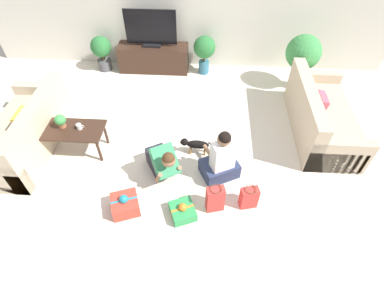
{
  "coord_description": "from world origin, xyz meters",
  "views": [
    {
      "loc": [
        0.48,
        -3.37,
        3.61
      ],
      "look_at": [
        0.28,
        -0.33,
        0.45
      ],
      "focal_mm": 28.0,
      "sensor_mm": 36.0,
      "label": 1
    }
  ],
  "objects": [
    {
      "name": "person_kneeling",
      "position": [
        -0.12,
        -0.58,
        0.32
      ],
      "size": [
        0.63,
        0.79,
        0.75
      ],
      "rotation": [
        0.0,
        0.0,
        0.51
      ],
      "color": "#23232D",
      "rests_on": "ground_plane"
    },
    {
      "name": "coffee_table",
      "position": [
        -1.59,
        -0.15,
        0.41
      ],
      "size": [
        1.0,
        0.51,
        0.47
      ],
      "color": "#382319",
      "rests_on": "ground_plane"
    },
    {
      "name": "potted_plant_back_left",
      "position": [
        -1.79,
        2.29,
        0.45
      ],
      "size": [
        0.43,
        0.43,
        0.75
      ],
      "color": "#4C4C51",
      "rests_on": "ground_plane"
    },
    {
      "name": "mug",
      "position": [
        -1.45,
        -0.13,
        0.51
      ],
      "size": [
        0.12,
        0.08,
        0.09
      ],
      "color": "silver",
      "rests_on": "coffee_table"
    },
    {
      "name": "potted_plant_corner_right",
      "position": [
        2.24,
        1.88,
        0.73
      ],
      "size": [
        0.66,
        0.66,
        1.09
      ],
      "color": "beige",
      "rests_on": "ground_plane"
    },
    {
      "name": "gift_bag_b",
      "position": [
        0.64,
        -1.11,
        0.22
      ],
      "size": [
        0.26,
        0.19,
        0.46
      ],
      "rotation": [
        0.0,
        0.0,
        0.25
      ],
      "color": "red",
      "rests_on": "ground_plane"
    },
    {
      "name": "gift_box_b",
      "position": [
        -0.57,
        -1.21,
        0.12
      ],
      "size": [
        0.45,
        0.45,
        0.3
      ],
      "rotation": [
        0.0,
        0.0,
        0.35
      ],
      "color": "red",
      "rests_on": "ground_plane"
    },
    {
      "name": "dog",
      "position": [
        0.32,
        -0.09,
        0.19
      ],
      "size": [
        0.53,
        0.14,
        0.29
      ],
      "rotation": [
        0.0,
        0.0,
        4.67
      ],
      "color": "black",
      "rests_on": "ground_plane"
    },
    {
      "name": "potted_plant_back_right",
      "position": [
        0.38,
        2.29,
        0.54
      ],
      "size": [
        0.45,
        0.45,
        0.82
      ],
      "color": "#336B84",
      "rests_on": "ground_plane"
    },
    {
      "name": "gift_bag_a",
      "position": [
        1.1,
        -1.03,
        0.18
      ],
      "size": [
        0.26,
        0.18,
        0.38
      ],
      "rotation": [
        0.0,
        0.0,
        0.24
      ],
      "color": "red",
      "rests_on": "ground_plane"
    },
    {
      "name": "sofa_left",
      "position": [
        -2.39,
        -0.11,
        0.3
      ],
      "size": [
        0.91,
        1.92,
        0.85
      ],
      "rotation": [
        0.0,
        0.0,
        -1.57
      ],
      "color": "#C6B293",
      "rests_on": "ground_plane"
    },
    {
      "name": "wall_back",
      "position": [
        0.0,
        2.63,
        1.3
      ],
      "size": [
        8.4,
        0.06,
        2.6
      ],
      "color": "beige",
      "rests_on": "ground_plane"
    },
    {
      "name": "tv",
      "position": [
        -0.71,
        2.34,
        0.9
      ],
      "size": [
        1.03,
        0.2,
        0.75
      ],
      "color": "black",
      "rests_on": "tv_console"
    },
    {
      "name": "person_sitting",
      "position": [
        0.72,
        -0.52,
        0.33
      ],
      "size": [
        0.64,
        0.61,
        0.91
      ],
      "rotation": [
        0.0,
        0.0,
        3.6
      ],
      "color": "#283351",
      "rests_on": "ground_plane"
    },
    {
      "name": "sofa_right",
      "position": [
        2.39,
        0.57,
        0.3
      ],
      "size": [
        0.91,
        1.92,
        0.85
      ],
      "rotation": [
        0.0,
        0.0,
        1.57
      ],
      "color": "#C6B293",
      "rests_on": "ground_plane"
    },
    {
      "name": "tabletop_plant",
      "position": [
        -1.73,
        -0.1,
        0.59
      ],
      "size": [
        0.17,
        0.17,
        0.22
      ],
      "color": "#A36042",
      "rests_on": "coffee_table"
    },
    {
      "name": "ground_plane",
      "position": [
        0.0,
        0.0,
        0.0
      ],
      "size": [
        16.0,
        16.0,
        0.0
      ],
      "primitive_type": "plane",
      "color": "beige"
    },
    {
      "name": "gift_box_a",
      "position": [
        0.21,
        -1.24,
        0.08
      ],
      "size": [
        0.42,
        0.43,
        0.22
      ],
      "rotation": [
        0.0,
        0.0,
        0.39
      ],
      "color": "#2D934C",
      "rests_on": "ground_plane"
    },
    {
      "name": "tv_console",
      "position": [
        -0.71,
        2.34,
        0.28
      ],
      "size": [
        1.46,
        0.44,
        0.56
      ],
      "color": "#382319",
      "rests_on": "ground_plane"
    }
  ]
}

